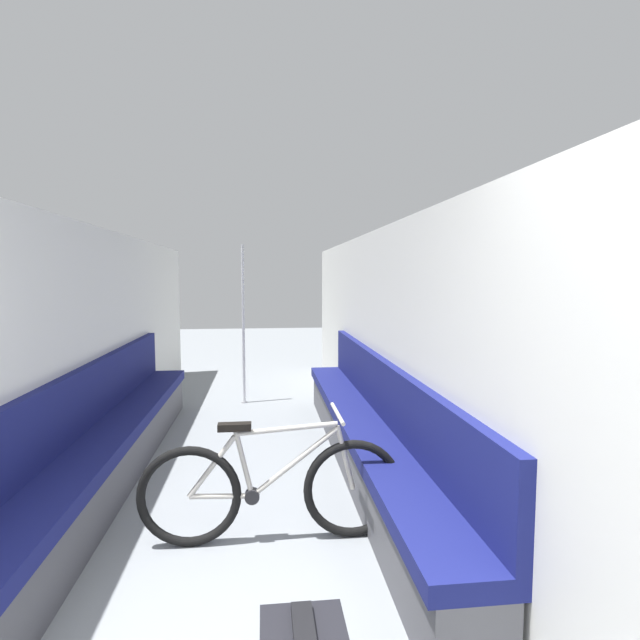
{
  "coord_description": "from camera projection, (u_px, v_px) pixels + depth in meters",
  "views": [
    {
      "loc": [
        0.19,
        -0.88,
        1.64
      ],
      "look_at": [
        0.62,
        2.85,
        1.31
      ],
      "focal_mm": 28.0,
      "sensor_mm": 36.0,
      "label": 1
    }
  ],
  "objects": [
    {
      "name": "bench_seat_row_left",
      "position": [
        109.0,
        444.0,
        3.95
      ],
      "size": [
        0.42,
        4.57,
        0.95
      ],
      "color": "#4C4C51",
      "rests_on": "ground"
    },
    {
      "name": "wall_left",
      "position": [
        72.0,
        356.0,
        3.8
      ],
      "size": [
        0.1,
        9.35,
        2.07
      ],
      "primitive_type": "cube",
      "color": "silver",
      "rests_on": "ground"
    },
    {
      "name": "grab_pole_near",
      "position": [
        243.0,
        327.0,
        6.42
      ],
      "size": [
        0.08,
        0.08,
        2.05
      ],
      "color": "gray",
      "rests_on": "ground"
    },
    {
      "name": "wall_right",
      "position": [
        395.0,
        351.0,
        4.09
      ],
      "size": [
        0.1,
        9.35,
        2.07
      ],
      "primitive_type": "cube",
      "color": "silver",
      "rests_on": "ground"
    },
    {
      "name": "bench_seat_row_right",
      "position": [
        366.0,
        434.0,
        4.18
      ],
      "size": [
        0.42,
        4.57,
        0.95
      ],
      "color": "#4C4C51",
      "rests_on": "ground"
    },
    {
      "name": "bicycle",
      "position": [
        272.0,
        489.0,
        3.07
      ],
      "size": [
        1.63,
        0.46,
        0.81
      ],
      "rotation": [
        0.0,
        0.0,
        -0.2
      ],
      "color": "black",
      "rests_on": "ground"
    }
  ]
}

